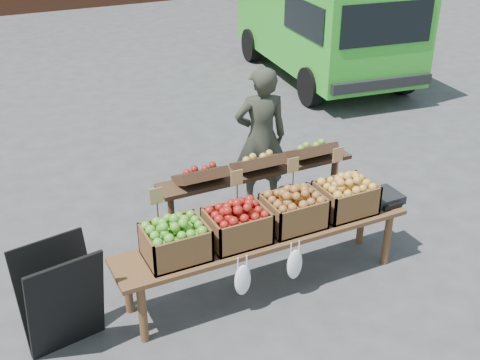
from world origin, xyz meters
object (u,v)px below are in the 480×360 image
crate_red_apples (294,211)px  back_table (257,194)px  vendor (261,138)px  delivery_van (323,23)px  crate_green_apples (346,198)px  weighing_scale (382,197)px  crate_golden_apples (176,242)px  display_bench (265,260)px  chalkboard_sign (61,299)px  crate_russet_pears (237,226)px

crate_red_apples → back_table: bearing=88.0°
vendor → crate_red_apples: bearing=86.6°
delivery_van → crate_green_apples: bearing=-114.4°
vendor → weighing_scale: (0.56, -1.39, -0.18)m
vendor → weighing_scale: bearing=125.2°
delivery_van → crate_golden_apples: bearing=-126.2°
delivery_van → vendor: delivery_van is taller
delivery_van → crate_green_apples: 5.87m
crate_golden_apples → crate_red_apples: same height
delivery_van → display_bench: delivery_van is taller
vendor → weighing_scale: vendor is taller
chalkboard_sign → display_bench: chalkboard_sign is taller
weighing_scale → vendor: bearing=111.9°
delivery_van → chalkboard_sign: delivery_van is taller
weighing_scale → crate_russet_pears: bearing=180.0°
crate_golden_apples → back_table: bearing=32.6°
vendor → crate_green_apples: size_ratio=3.17×
back_table → crate_russet_pears: 0.94m
crate_green_apples → crate_red_apples: bearing=180.0°
crate_green_apples → weighing_scale: 0.44m
chalkboard_sign → crate_golden_apples: size_ratio=1.80×
back_table → crate_golden_apples: size_ratio=4.20×
vendor → crate_russet_pears: bearing=68.5°
delivery_van → crate_russet_pears: 6.51m
crate_russet_pears → crate_green_apples: (1.10, 0.00, 0.00)m
chalkboard_sign → weighing_scale: chalkboard_sign is taller
display_bench → crate_russet_pears: crate_russet_pears is taller
chalkboard_sign → crate_red_apples: (2.03, -0.03, 0.26)m
delivery_van → crate_green_apples: delivery_van is taller
chalkboard_sign → back_table: (2.06, 0.69, 0.07)m
back_table → display_bench: (-0.30, -0.72, -0.24)m
chalkboard_sign → crate_russet_pears: 1.50m
chalkboard_sign → delivery_van: bearing=31.8°
crate_golden_apples → crate_red_apples: size_ratio=1.00×
crate_green_apples → weighing_scale: bearing=0.0°
delivery_van → weighing_scale: (-2.62, -5.02, -0.34)m
crate_russet_pears → weighing_scale: (1.52, 0.00, -0.10)m
weighing_scale → delivery_van: bearing=62.5°
crate_red_apples → delivery_van: bearing=54.4°
crate_russet_pears → crate_green_apples: size_ratio=1.00×
chalkboard_sign → crate_russet_pears: chalkboard_sign is taller
crate_golden_apples → crate_green_apples: (1.65, 0.00, 0.00)m
crate_golden_apples → display_bench: bearing=0.0°
display_bench → weighing_scale: size_ratio=7.94×
back_table → display_bench: back_table is taller
chalkboard_sign → crate_green_apples: chalkboard_sign is taller
vendor → chalkboard_sign: size_ratio=1.76×
crate_golden_apples → crate_red_apples: bearing=0.0°
crate_russet_pears → crate_red_apples: 0.55m
display_bench → chalkboard_sign: bearing=179.0°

